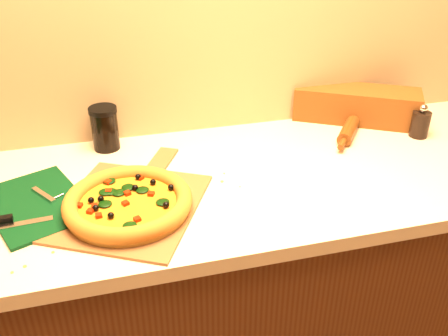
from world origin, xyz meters
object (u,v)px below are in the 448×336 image
Objects in this scene: dark_jar at (105,128)px; rolling_pin at (350,127)px; pizza_peel at (131,203)px; pepper_grinder at (420,123)px; cutting_board at (35,204)px; pizza at (128,203)px.

rolling_pin is at bearing -6.66° from dark_jar.
pepper_grinder reaches higher than pizza_peel.
rolling_pin is at bearing -11.38° from cutting_board.
pepper_grinder reaches higher than rolling_pin.
dark_jar is at bearing 170.17° from pepper_grinder.
rolling_pin is (0.75, 0.24, 0.02)m from pizza_peel.
dark_jar is (-0.79, 0.09, 0.05)m from rolling_pin.
cutting_board is 2.71× the size of dark_jar.
dark_jar reaches higher than pizza_peel.
pizza_peel is at bearing -161.93° from rolling_pin.
rolling_pin reaches higher than pizza_peel.
dark_jar is at bearing 32.60° from cutting_board.
pizza is 0.87× the size of cutting_board.
pizza is 0.80m from rolling_pin.
rolling_pin is (0.75, 0.28, -0.01)m from pizza.
pizza_peel is at bearing 77.80° from pizza.
pepper_grinder is 1.00m from dark_jar.
dark_jar is (0.20, 0.28, 0.06)m from cutting_board.
pizza is at bearing -43.38° from cutting_board.
pizza_peel is at bearing -83.08° from dark_jar.
cutting_board is at bearing -125.23° from dark_jar.
rolling_pin is (0.98, 0.19, 0.02)m from cutting_board.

